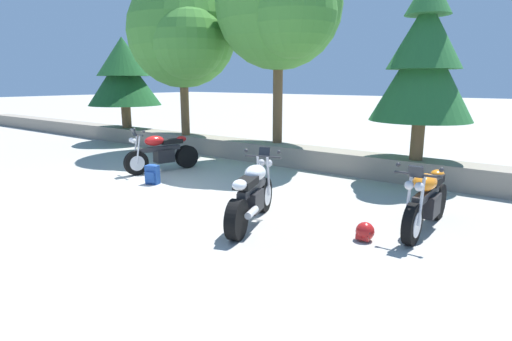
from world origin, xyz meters
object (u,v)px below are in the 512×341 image
(rider_backpack, at_px, (152,174))
(pine_tree_far_left, at_px, (124,73))
(leafy_tree_mid_left, at_px, (183,35))
(leafy_tree_mid_right, at_px, (282,7))
(rider_helmet, at_px, (365,232))
(motorcycle_white_centre, at_px, (252,195))
(motorcycle_orange_far_right, at_px, (426,201))
(motorcycle_red_near_left, at_px, (161,153))
(pine_tree_far_right, at_px, (424,60))

(rider_backpack, bearing_deg, pine_tree_far_left, 148.26)
(leafy_tree_mid_left, bearing_deg, leafy_tree_mid_right, 6.40)
(rider_helmet, bearing_deg, motorcycle_white_centre, -167.26)
(motorcycle_orange_far_right, height_order, rider_backpack, motorcycle_orange_far_right)
(motorcycle_red_near_left, relative_size, motorcycle_white_centre, 1.02)
(motorcycle_red_near_left, bearing_deg, pine_tree_far_right, 25.61)
(motorcycle_orange_far_right, distance_m, leafy_tree_mid_right, 7.14)
(leafy_tree_mid_left, relative_size, leafy_tree_mid_right, 0.90)
(rider_helmet, relative_size, leafy_tree_mid_right, 0.05)
(motorcycle_orange_far_right, bearing_deg, leafy_tree_mid_left, 160.76)
(leafy_tree_mid_left, bearing_deg, pine_tree_far_left, 175.89)
(motorcycle_red_near_left, distance_m, motorcycle_white_centre, 4.74)
(rider_backpack, height_order, rider_helmet, rider_backpack)
(motorcycle_red_near_left, height_order, motorcycle_orange_far_right, same)
(leafy_tree_mid_right, bearing_deg, leafy_tree_mid_left, -173.60)
(motorcycle_red_near_left, height_order, leafy_tree_mid_left, leafy_tree_mid_left)
(pine_tree_far_right, bearing_deg, rider_backpack, -141.79)
(leafy_tree_mid_left, bearing_deg, motorcycle_orange_far_right, -19.24)
(rider_backpack, distance_m, pine_tree_far_left, 7.71)
(rider_backpack, distance_m, pine_tree_far_right, 6.62)
(rider_backpack, height_order, leafy_tree_mid_left, leafy_tree_mid_left)
(motorcycle_white_centre, distance_m, leafy_tree_mid_left, 8.18)
(pine_tree_far_left, bearing_deg, rider_helmet, -19.98)
(motorcycle_red_near_left, bearing_deg, motorcycle_white_centre, -22.18)
(pine_tree_far_left, height_order, leafy_tree_mid_left, leafy_tree_mid_left)
(pine_tree_far_right, bearing_deg, pine_tree_far_left, 179.60)
(motorcycle_orange_far_right, height_order, leafy_tree_mid_right, leafy_tree_mid_right)
(motorcycle_orange_far_right, distance_m, pine_tree_far_left, 12.71)
(motorcycle_white_centre, xyz_separation_m, pine_tree_far_right, (1.31, 4.52, 2.31))
(motorcycle_red_near_left, xyz_separation_m, pine_tree_far_left, (-5.33, 2.81, 2.15))
(rider_helmet, xyz_separation_m, leafy_tree_mid_left, (-7.91, 3.93, 3.64))
(rider_backpack, xyz_separation_m, rider_helmet, (5.29, -0.34, -0.11))
(leafy_tree_mid_left, bearing_deg, pine_tree_far_right, 1.41)
(pine_tree_far_left, height_order, leafy_tree_mid_right, leafy_tree_mid_right)
(rider_backpack, xyz_separation_m, pine_tree_far_right, (4.80, 3.78, 2.55))
(motorcycle_red_near_left, bearing_deg, rider_helmet, -12.56)
(motorcycle_orange_far_right, bearing_deg, motorcycle_white_centre, -150.11)
(rider_helmet, distance_m, leafy_tree_mid_right, 7.46)
(leafy_tree_mid_right, distance_m, pine_tree_far_right, 4.22)
(pine_tree_far_right, bearing_deg, rider_helmet, -83.08)
(rider_backpack, height_order, pine_tree_far_left, pine_tree_far_left)
(leafy_tree_mid_left, bearing_deg, rider_backpack, -53.99)
(rider_helmet, distance_m, leafy_tree_mid_left, 9.55)
(motorcycle_red_near_left, xyz_separation_m, motorcycle_orange_far_right, (6.78, -0.41, 0.00))
(leafy_tree_mid_right, relative_size, pine_tree_far_right, 1.37)
(motorcycle_white_centre, height_order, rider_helmet, motorcycle_white_centre)
(motorcycle_white_centre, bearing_deg, leafy_tree_mid_right, 119.00)
(motorcycle_red_near_left, distance_m, rider_helmet, 6.36)
(motorcycle_white_centre, height_order, pine_tree_far_left, pine_tree_far_left)
(leafy_tree_mid_right, bearing_deg, motorcycle_white_centre, -61.00)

